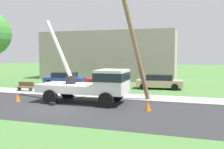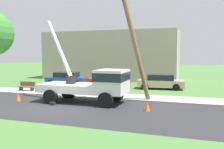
% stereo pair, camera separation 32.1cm
% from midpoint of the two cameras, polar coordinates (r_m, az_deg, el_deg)
% --- Properties ---
extents(ground_plane, '(120.00, 120.00, 0.00)m').
position_cam_midpoint_polar(ground_plane, '(27.09, -0.14, -2.46)').
color(ground_plane, '#477538').
extents(road_asphalt, '(80.00, 7.03, 0.01)m').
position_cam_midpoint_polar(road_asphalt, '(16.22, -13.22, -7.40)').
color(road_asphalt, '#2B2B2D').
rests_on(road_asphalt, ground).
extents(sidewalk_strip, '(80.00, 2.59, 0.10)m').
position_cam_midpoint_polar(sidewalk_strip, '(20.42, -6.30, -4.70)').
color(sidewalk_strip, '#9E9E99').
rests_on(sidewalk_strip, ground).
extents(utility_truck, '(6.78, 3.20, 5.98)m').
position_cam_midpoint_polar(utility_truck, '(16.91, -4.70, -1.98)').
color(utility_truck, silver).
rests_on(utility_truck, ground).
extents(leaning_utility_pole, '(2.68, 2.03, 8.77)m').
position_cam_midpoint_polar(leaning_utility_pole, '(17.49, 4.46, 8.38)').
color(leaning_utility_pole, brown).
rests_on(leaning_utility_pole, ground).
extents(traffic_cone_ahead, '(0.36, 0.36, 0.56)m').
position_cam_midpoint_polar(traffic_cone_ahead, '(14.92, 7.74, -7.30)').
color(traffic_cone_ahead, orange).
rests_on(traffic_cone_ahead, ground).
extents(traffic_cone_behind, '(0.36, 0.36, 0.56)m').
position_cam_midpoint_polar(traffic_cone_behind, '(19.05, -21.57, -4.97)').
color(traffic_cone_behind, orange).
rests_on(traffic_cone_behind, ground).
extents(parked_sedan_blue, '(4.54, 2.26, 1.42)m').
position_cam_midpoint_polar(parked_sedan_blue, '(27.53, -11.26, -0.95)').
color(parked_sedan_blue, '#263F99').
rests_on(parked_sedan_blue, ground).
extents(parked_sedan_red, '(4.55, 2.28, 1.42)m').
position_cam_midpoint_polar(parked_sedan_red, '(25.50, -1.50, -1.30)').
color(parked_sedan_red, '#B21E1E').
rests_on(parked_sedan_red, ground).
extents(parked_sedan_tan, '(4.56, 2.30, 1.42)m').
position_cam_midpoint_polar(parked_sedan_tan, '(24.41, 10.54, -1.64)').
color(parked_sedan_tan, tan).
rests_on(parked_sedan_tan, ground).
extents(park_bench, '(1.60, 0.45, 0.90)m').
position_cam_midpoint_polar(park_bench, '(23.49, -19.87, -2.70)').
color(park_bench, brown).
rests_on(park_bench, ground).
extents(lowrise_building_backdrop, '(18.00, 6.00, 6.40)m').
position_cam_midpoint_polar(lowrise_building_backdrop, '(33.74, -1.10, 4.39)').
color(lowrise_building_backdrop, '#A5998C').
rests_on(lowrise_building_backdrop, ground).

